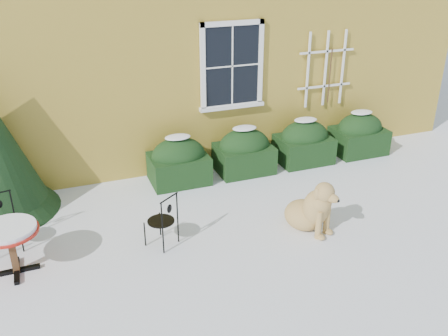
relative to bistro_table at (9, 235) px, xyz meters
name	(u,v)px	position (x,y,z in m)	size (l,w,h in m)	color
ground	(248,251)	(3.14, -0.67, -0.60)	(80.00, 80.00, 0.00)	white
hedge_row	(275,147)	(4.79, 1.88, -0.20)	(4.95, 0.80, 0.91)	black
bistro_table	(9,235)	(0.00, 0.00, 0.00)	(0.78, 0.78, 0.72)	black
patio_chair_near	(163,220)	(2.05, -0.05, -0.18)	(0.52, 0.51, 0.83)	black
patio_chair_far	(3,223)	(-0.11, 0.67, -0.18)	(0.44, 0.43, 0.85)	black
dog	(312,209)	(4.28, -0.47, -0.23)	(0.78, 1.00, 0.91)	tan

